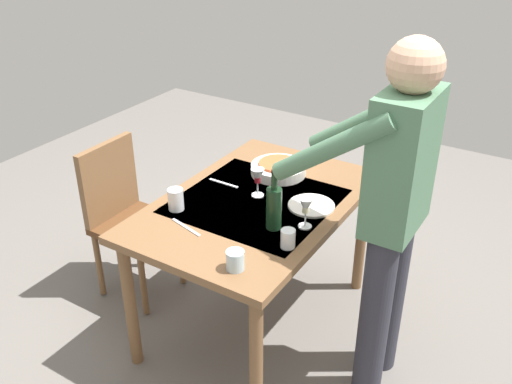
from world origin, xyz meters
TOP-DOWN VIEW (x-y plane):
  - ground_plane at (0.00, 0.00)m, footprint 6.00×6.00m
  - dining_table at (0.00, 0.00)m, footprint 1.30×0.86m
  - chair_near at (0.12, -0.81)m, footprint 0.40×0.40m
  - person_server at (0.03, 0.69)m, footprint 0.42×0.61m
  - wine_bottle at (0.17, 0.20)m, footprint 0.07×0.07m
  - wine_glass_left at (0.09, 0.32)m, footprint 0.07×0.07m
  - wine_glass_right at (-0.05, -0.02)m, footprint 0.07×0.07m
  - water_cup_near_left at (0.27, 0.33)m, footprint 0.07×0.07m
  - water_cup_near_right at (0.27, -0.29)m, footprint 0.08×0.08m
  - water_cup_far_left at (0.53, 0.23)m, footprint 0.08×0.08m
  - serving_bowl_pasta at (-0.32, -0.05)m, footprint 0.30×0.30m
  - dinner_plate_near at (-0.09, 0.26)m, footprint 0.23×0.23m
  - table_knife at (0.38, -0.14)m, footprint 0.06×0.20m
  - table_fork at (-0.07, -0.24)m, footprint 0.02×0.18m

SIDE VIEW (x-z plane):
  - ground_plane at x=0.00m, z-range 0.00..0.00m
  - chair_near at x=0.12m, z-range 0.07..0.98m
  - dining_table at x=0.00m, z-range 0.30..1.07m
  - table_knife at x=0.38m, z-range 0.78..0.78m
  - table_fork at x=-0.07m, z-range 0.78..0.78m
  - dinner_plate_near at x=-0.09m, z-range 0.78..0.79m
  - serving_bowl_pasta at x=-0.32m, z-range 0.78..0.84m
  - water_cup_far_left at x=0.53m, z-range 0.78..0.86m
  - water_cup_near_left at x=0.27m, z-range 0.78..0.86m
  - water_cup_near_right at x=0.27m, z-range 0.78..0.89m
  - wine_glass_left at x=0.09m, z-range 0.81..0.96m
  - wine_glass_right at x=-0.05m, z-range 0.81..0.96m
  - wine_bottle at x=0.17m, z-range 0.74..1.04m
  - person_server at x=0.03m, z-range 0.12..1.81m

